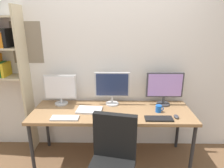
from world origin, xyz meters
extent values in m
cube|color=silver|center=(0.00, 1.02, 1.30)|extent=(4.47, 0.10, 2.60)
cube|color=gray|center=(-1.16, 0.97, 1.57)|extent=(0.41, 0.01, 0.56)
cube|color=#936D47|center=(0.00, 0.60, 0.72)|extent=(2.07, 0.68, 0.04)
cylinder|color=#262628|center=(-0.98, 0.31, 0.35)|extent=(0.04, 0.04, 0.70)
cylinder|color=#262628|center=(0.98, 0.31, 0.35)|extent=(0.04, 0.04, 0.70)
cylinder|color=#262628|center=(-0.98, 0.89, 0.35)|extent=(0.04, 0.04, 0.70)
cylinder|color=#262628|center=(0.98, 0.89, 0.35)|extent=(0.04, 0.04, 0.70)
cube|color=beige|center=(-1.18, 0.83, 1.03)|extent=(0.03, 0.28, 2.05)
cube|color=#287F3D|center=(-1.49, 0.83, 1.23)|extent=(0.05, 0.22, 0.19)
cube|color=gold|center=(-1.43, 0.84, 1.23)|extent=(0.04, 0.22, 0.18)
cube|color=white|center=(-1.44, 0.84, 1.63)|extent=(0.05, 0.22, 0.19)
cube|color=orange|center=(-1.38, 0.83, 1.62)|extent=(0.05, 0.22, 0.18)
cube|color=black|center=(-1.33, 0.83, 1.65)|extent=(0.04, 0.22, 0.24)
cube|color=black|center=(0.04, 0.00, 0.75)|extent=(0.45, 0.16, 0.48)
cylinder|color=silver|center=(-0.71, 0.81, 0.75)|extent=(0.18, 0.18, 0.02)
cylinder|color=silver|center=(-0.71, 0.81, 0.79)|extent=(0.03, 0.03, 0.06)
cube|color=silver|center=(-0.71, 0.81, 0.99)|extent=(0.44, 0.03, 0.34)
cube|color=white|center=(-0.71, 0.80, 0.99)|extent=(0.41, 0.01, 0.30)
cylinder|color=silver|center=(0.00, 0.81, 0.75)|extent=(0.18, 0.18, 0.02)
cylinder|color=silver|center=(0.00, 0.81, 0.81)|extent=(0.03, 0.03, 0.10)
cube|color=silver|center=(0.00, 0.81, 1.03)|extent=(0.47, 0.03, 0.34)
cube|color=navy|center=(0.00, 0.80, 1.03)|extent=(0.44, 0.01, 0.31)
cylinder|color=#38383D|center=(0.71, 0.81, 0.75)|extent=(0.18, 0.18, 0.02)
cylinder|color=#38383D|center=(0.71, 0.81, 0.81)|extent=(0.03, 0.03, 0.10)
cube|color=#38383D|center=(0.71, 0.81, 1.03)|extent=(0.50, 0.03, 0.34)
cube|color=#B28CE5|center=(0.71, 0.80, 1.03)|extent=(0.46, 0.01, 0.31)
cube|color=silver|center=(-0.56, 0.37, 0.75)|extent=(0.33, 0.13, 0.02)
cube|color=black|center=(0.56, 0.37, 0.75)|extent=(0.33, 0.13, 0.02)
ellipsoid|color=#38383D|center=(0.78, 0.42, 0.76)|extent=(0.06, 0.10, 0.03)
cube|color=silver|center=(-0.29, 0.59, 0.75)|extent=(0.34, 0.24, 0.02)
cylinder|color=blue|center=(0.60, 0.58, 0.79)|extent=(0.08, 0.08, 0.09)
torus|color=blue|center=(0.64, 0.58, 0.79)|extent=(0.06, 0.01, 0.06)
camera|label=1|loc=(0.03, -1.75, 1.86)|focal=31.76mm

